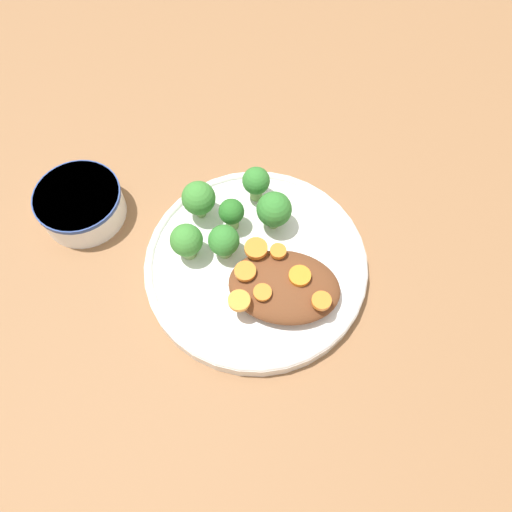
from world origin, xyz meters
name	(u,v)px	position (x,y,z in m)	size (l,w,h in m)	color
ground_plane	(256,269)	(0.00, 0.00, 0.00)	(4.00, 4.00, 0.00)	#8C603D
plate	(256,264)	(0.00, 0.00, 0.01)	(0.28, 0.28, 0.03)	white
dip_bowl	(81,203)	(0.24, -0.05, 0.03)	(0.11, 0.11, 0.05)	white
stew_mound	(284,287)	(-0.04, 0.04, 0.04)	(0.13, 0.10, 0.03)	brown
broccoli_floret_0	(199,199)	(0.08, -0.06, 0.06)	(0.04, 0.04, 0.06)	#7FA85B
broccoli_floret_1	(187,242)	(0.09, 0.00, 0.05)	(0.04, 0.04, 0.05)	#7FA85B
broccoli_floret_2	(274,210)	(-0.01, -0.06, 0.06)	(0.04, 0.04, 0.06)	#7FA85B
broccoli_floret_3	(231,213)	(0.04, -0.05, 0.05)	(0.03, 0.03, 0.05)	#7FA85B
broccoli_floret_4	(256,182)	(0.01, -0.10, 0.05)	(0.04, 0.04, 0.05)	#759E51
broccoli_floret_5	(224,241)	(0.04, -0.01, 0.05)	(0.04, 0.04, 0.05)	#7FA85B
carrot_slice_0	(253,249)	(0.00, 0.00, 0.06)	(0.03, 0.03, 0.01)	orange
carrot_slice_1	(239,301)	(0.01, 0.07, 0.06)	(0.03, 0.03, 0.01)	orange
carrot_slice_2	(300,276)	(-0.06, 0.03, 0.05)	(0.03, 0.03, 0.01)	orange
carrot_slice_3	(278,252)	(-0.03, 0.00, 0.06)	(0.02, 0.02, 0.01)	orange
carrot_slice_4	(321,301)	(-0.08, 0.06, 0.06)	(0.02, 0.02, 0.01)	orange
carrot_slice_5	(262,292)	(-0.02, 0.06, 0.05)	(0.02, 0.02, 0.00)	orange
carrot_slice_6	(245,271)	(0.01, 0.03, 0.05)	(0.03, 0.03, 0.01)	orange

